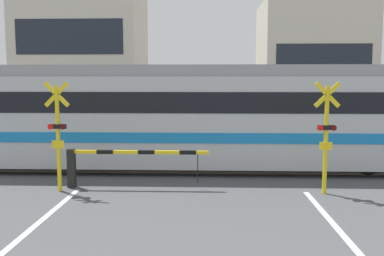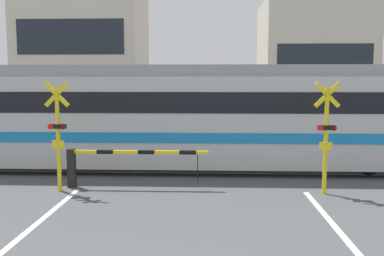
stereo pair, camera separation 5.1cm
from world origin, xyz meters
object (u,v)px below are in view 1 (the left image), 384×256
at_px(crossing_signal_left, 58,131).
at_px(commuter_train, 162,114).
at_px(crossing_barrier_near, 108,160).
at_px(crossing_signal_right, 326,133).
at_px(crossing_barrier_far, 253,134).
at_px(pedestrian, 183,120).

bearing_deg(crossing_signal_left, commuter_train, 51.23).
relative_size(crossing_barrier_near, crossing_signal_right, 1.33).
height_order(crossing_barrier_near, crossing_signal_left, crossing_signal_left).
height_order(crossing_barrier_far, pedestrian, pedestrian).
height_order(crossing_barrier_far, crossing_signal_left, crossing_signal_left).
relative_size(crossing_barrier_far, crossing_signal_left, 1.33).
bearing_deg(crossing_signal_left, crossing_barrier_far, 47.25).
bearing_deg(crossing_barrier_near, crossing_signal_right, -4.05).
relative_size(crossing_barrier_near, crossing_signal_left, 1.33).
xyz_separation_m(crossing_signal_left, crossing_signal_right, (7.05, 0.00, 0.00)).
xyz_separation_m(crossing_signal_left, pedestrian, (2.74, 9.79, -0.58)).
bearing_deg(crossing_barrier_near, crossing_signal_left, -161.35).
relative_size(commuter_train, crossing_barrier_far, 5.44).
height_order(crossing_signal_left, pedestrian, crossing_signal_left).
height_order(commuter_train, crossing_barrier_near, commuter_train).
bearing_deg(crossing_signal_left, crossing_barrier_near, 18.65).
distance_m(crossing_signal_left, pedestrian, 10.19).
relative_size(commuter_train, crossing_barrier_near, 5.44).
distance_m(crossing_barrier_far, crossing_signal_left, 8.63).
bearing_deg(pedestrian, crossing_signal_left, -105.61).
distance_m(crossing_barrier_near, crossing_signal_left, 1.54).
xyz_separation_m(commuter_train, crossing_signal_right, (4.62, -3.03, -0.22)).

